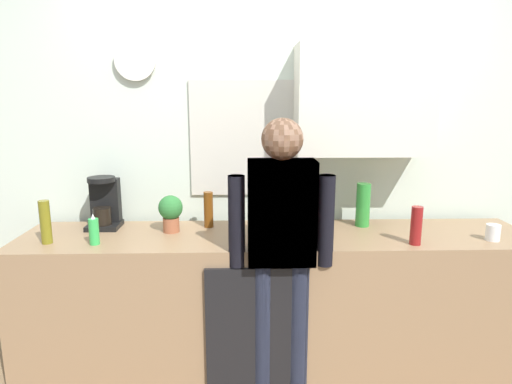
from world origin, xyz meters
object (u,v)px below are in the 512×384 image
object	(u,v)px
mixing_bowl	(279,219)
person_guest	(281,239)
bottle_red_vinegar	(416,226)
dish_soap	(94,231)
coffee_maker	(104,205)
cup_terracotta_mug	(264,234)
storage_canister	(284,221)
bottle_olive_oil	(45,222)
person_at_sink	(281,239)
bottle_dark_sauce	(303,230)
cup_white_mug	(493,232)
bottle_clear_soda	(363,205)
bottle_amber_beer	(208,210)
potted_plant	(171,211)

from	to	relation	value
mixing_bowl	person_guest	bearing A→B (deg)	-93.57
bottle_red_vinegar	dish_soap	bearing A→B (deg)	178.32
coffee_maker	bottle_red_vinegar	distance (m)	1.91
cup_terracotta_mug	storage_canister	xyz separation A→B (m)	(0.13, 0.14, 0.04)
mixing_bowl	bottle_olive_oil	bearing A→B (deg)	-165.92
person_at_sink	dish_soap	bearing A→B (deg)	-179.73
bottle_red_vinegar	person_guest	bearing A→B (deg)	-173.55
mixing_bowl	coffee_maker	bearing A→B (deg)	-179.37
bottle_dark_sauce	cup_white_mug	size ratio (longest dim) A/B	1.89
bottle_olive_oil	bottle_clear_soda	bearing A→B (deg)	8.88
bottle_olive_oil	mixing_bowl	bearing A→B (deg)	14.08
bottle_clear_soda	cup_terracotta_mug	world-z (taller)	bottle_clear_soda
storage_canister	bottle_amber_beer	bearing A→B (deg)	159.19
bottle_red_vinegar	bottle_dark_sauce	size ratio (longest dim) A/B	1.22
bottle_amber_beer	cup_white_mug	size ratio (longest dim) A/B	2.42
cup_terracotta_mug	bottle_clear_soda	bearing A→B (deg)	25.55
bottle_red_vinegar	bottle_amber_beer	distance (m)	1.26
coffee_maker	bottle_red_vinegar	world-z (taller)	coffee_maker
cup_white_mug	person_at_sink	xyz separation A→B (m)	(-1.25, -0.15, 0.02)
bottle_olive_oil	coffee_maker	bearing A→B (deg)	54.46
bottle_amber_beer	cup_terracotta_mug	xyz separation A→B (m)	(0.34, -0.32, -0.07)
bottle_amber_beer	storage_canister	world-z (taller)	bottle_amber_beer
bottle_dark_sauce	cup_terracotta_mug	xyz separation A→B (m)	(-0.21, 0.07, -0.04)
person_guest	cup_white_mug	bearing A→B (deg)	-138.99
person_guest	dish_soap	bearing A→B (deg)	26.74
bottle_olive_oil	cup_terracotta_mug	xyz separation A→B (m)	(1.24, -0.02, -0.08)
coffee_maker	cup_terracotta_mug	distance (m)	1.07
potted_plant	dish_soap	world-z (taller)	potted_plant
bottle_red_vinegar	coffee_maker	bearing A→B (deg)	167.59
bottle_red_vinegar	person_guest	distance (m)	0.78
potted_plant	storage_canister	world-z (taller)	potted_plant
potted_plant	storage_canister	bearing A→B (deg)	-6.54
bottle_amber_beer	bottle_clear_soda	bearing A→B (deg)	-0.32
bottle_dark_sauce	person_at_sink	world-z (taller)	person_at_sink
bottle_red_vinegar	bottle_clear_soda	distance (m)	0.43
coffee_maker	bottle_clear_soda	distance (m)	1.66
bottle_dark_sauce	cup_terracotta_mug	bearing A→B (deg)	160.93
bottle_amber_beer	dish_soap	distance (m)	0.71
bottle_amber_beer	storage_canister	xyz separation A→B (m)	(0.47, -0.18, -0.03)
dish_soap	potted_plant	bearing A→B (deg)	30.16
coffee_maker	person_at_sink	world-z (taller)	person_at_sink
bottle_clear_soda	dish_soap	bearing A→B (deg)	-168.66
cup_terracotta_mug	mixing_bowl	size ratio (longest dim) A/B	0.42
storage_canister	person_at_sink	size ratio (longest dim) A/B	0.11
bottle_amber_beer	potted_plant	size ratio (longest dim) A/B	1.00
cup_white_mug	storage_canister	size ratio (longest dim) A/B	0.56
bottle_dark_sauce	bottle_amber_beer	bearing A→B (deg)	144.91
bottle_clear_soda	storage_canister	bearing A→B (deg)	-161.80
bottle_clear_soda	bottle_dark_sauce	world-z (taller)	bottle_clear_soda
bottle_olive_oil	cup_white_mug	bearing A→B (deg)	-0.51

